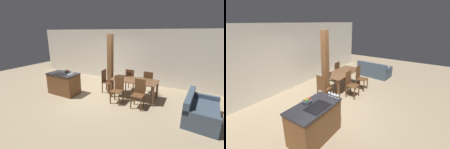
% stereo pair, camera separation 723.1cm
% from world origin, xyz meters
% --- Properties ---
extents(ground_plane, '(16.00, 16.00, 0.00)m').
position_xyz_m(ground_plane, '(0.00, 0.00, 0.00)').
color(ground_plane, '#9E896B').
extents(wall_back, '(11.20, 0.08, 2.70)m').
position_xyz_m(wall_back, '(0.00, 2.45, 1.35)').
color(wall_back, silver).
rests_on(wall_back, ground_plane).
extents(kitchen_island, '(1.31, 0.73, 0.91)m').
position_xyz_m(kitchen_island, '(-1.39, -0.45, 0.45)').
color(kitchen_island, brown).
rests_on(kitchen_island, ground_plane).
extents(fruit_bowl, '(0.23, 0.23, 0.11)m').
position_xyz_m(fruit_bowl, '(-1.37, -0.23, 0.95)').
color(fruit_bowl, '#383D47').
rests_on(fruit_bowl, kitchen_island).
extents(wine_glass_near, '(0.08, 0.08, 0.14)m').
position_xyz_m(wine_glass_near, '(-0.81, -0.74, 1.01)').
color(wine_glass_near, silver).
rests_on(wine_glass_near, kitchen_island).
extents(wine_glass_middle, '(0.08, 0.08, 0.14)m').
position_xyz_m(wine_glass_middle, '(-0.81, -0.65, 1.01)').
color(wine_glass_middle, silver).
rests_on(wine_glass_middle, kitchen_island).
extents(wine_glass_far, '(0.08, 0.08, 0.14)m').
position_xyz_m(wine_glass_far, '(-0.81, -0.56, 1.01)').
color(wine_glass_far, silver).
rests_on(wine_glass_far, kitchen_island).
extents(wine_glass_end, '(0.08, 0.08, 0.14)m').
position_xyz_m(wine_glass_end, '(-0.81, -0.47, 1.01)').
color(wine_glass_end, silver).
rests_on(wine_glass_end, kitchen_island).
extents(dining_table, '(1.80, 0.85, 0.76)m').
position_xyz_m(dining_table, '(1.42, 0.53, 0.66)').
color(dining_table, brown).
rests_on(dining_table, ground_plane).
extents(dining_chair_near_left, '(0.40, 0.40, 1.01)m').
position_xyz_m(dining_chair_near_left, '(1.01, -0.11, 0.52)').
color(dining_chair_near_left, brown).
rests_on(dining_chair_near_left, ground_plane).
extents(dining_chair_near_right, '(0.40, 0.40, 1.01)m').
position_xyz_m(dining_chair_near_right, '(1.82, -0.11, 0.52)').
color(dining_chair_near_right, brown).
rests_on(dining_chair_near_right, ground_plane).
extents(dining_chair_far_left, '(0.40, 0.40, 1.01)m').
position_xyz_m(dining_chair_far_left, '(1.01, 1.17, 0.52)').
color(dining_chair_far_left, brown).
rests_on(dining_chair_far_left, ground_plane).
extents(dining_chair_far_right, '(0.40, 0.40, 1.01)m').
position_xyz_m(dining_chair_far_right, '(1.82, 1.17, 0.52)').
color(dining_chair_far_right, brown).
rests_on(dining_chair_far_right, ground_plane).
extents(dining_chair_head_end, '(0.40, 0.40, 1.01)m').
position_xyz_m(dining_chair_head_end, '(0.14, 0.53, 0.52)').
color(dining_chair_head_end, brown).
rests_on(dining_chair_head_end, ground_plane).
extents(couch, '(1.03, 1.69, 0.78)m').
position_xyz_m(couch, '(3.72, -0.00, 0.27)').
color(couch, '#3D4C5B').
rests_on(couch, ground_plane).
extents(timber_post, '(0.20, 0.20, 2.49)m').
position_xyz_m(timber_post, '(0.33, 0.55, 1.25)').
color(timber_post, brown).
rests_on(timber_post, ground_plane).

